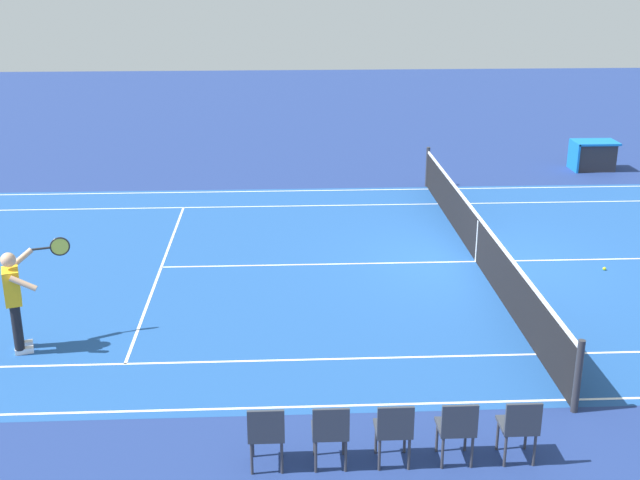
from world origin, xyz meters
TOP-DOWN VIEW (x-y plane):
  - ground_plane at (0.00, 0.00)m, footprint 60.00×60.00m
  - court_slab at (0.00, 0.00)m, footprint 24.20×11.40m
  - court_line_markings at (0.00, 0.00)m, footprint 23.85×11.05m
  - tennis_net at (0.00, 0.00)m, footprint 0.10×11.70m
  - tennis_player_near at (8.11, 3.55)m, footprint 0.96×0.88m
  - tennis_ball at (-2.44, 0.60)m, footprint 0.07×0.07m
  - spectator_chair_0 at (1.12, 6.91)m, footprint 0.44×0.44m
  - spectator_chair_1 at (1.88, 6.91)m, footprint 0.44×0.44m
  - spectator_chair_2 at (2.65, 6.91)m, footprint 0.44×0.44m
  - spectator_chair_3 at (3.42, 6.91)m, footprint 0.44×0.44m
  - spectator_chair_4 at (4.19, 6.91)m, footprint 0.44×0.44m
  - equipment_cart_tarped at (-5.14, -7.36)m, footprint 1.25×0.84m

SIDE VIEW (x-z plane):
  - ground_plane at x=0.00m, z-range 0.00..0.00m
  - court_slab at x=0.00m, z-range 0.00..0.00m
  - court_line_markings at x=0.00m, z-range 0.00..0.01m
  - tennis_ball at x=-2.44m, z-range 0.00..0.07m
  - equipment_cart_tarped at x=-5.14m, z-range 0.01..0.86m
  - tennis_net at x=0.00m, z-range -0.05..1.03m
  - spectator_chair_0 at x=1.12m, z-range 0.08..0.96m
  - spectator_chair_1 at x=1.88m, z-range 0.08..0.96m
  - spectator_chair_2 at x=2.65m, z-range 0.08..0.96m
  - spectator_chair_3 at x=3.42m, z-range 0.08..0.96m
  - spectator_chair_4 at x=4.19m, z-range 0.08..0.96m
  - tennis_player_near at x=8.11m, z-range 0.08..1.78m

